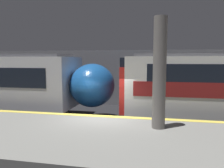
# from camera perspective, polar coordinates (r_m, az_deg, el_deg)

# --- Properties ---
(ground_plane) EXTENTS (120.00, 120.00, 0.00)m
(ground_plane) POSITION_cam_1_polar(r_m,az_deg,el_deg) (9.63, -2.65, -14.23)
(ground_plane) COLOR black
(platform) EXTENTS (40.00, 4.43, 1.06)m
(platform) POSITION_cam_1_polar(r_m,az_deg,el_deg) (7.45, -6.92, -16.23)
(platform) COLOR slate
(platform) RESTS_ON ground
(station_rear_barrier) EXTENTS (50.00, 0.15, 4.08)m
(station_rear_barrier) POSITION_cam_1_polar(r_m,az_deg,el_deg) (16.05, 3.40, 1.55)
(station_rear_barrier) COLOR gray
(station_rear_barrier) RESTS_ON ground
(support_pillar_near) EXTENTS (0.44, 0.44, 3.75)m
(support_pillar_near) POSITION_cam_1_polar(r_m,az_deg,el_deg) (7.49, 12.29, 2.71)
(support_pillar_near) COLOR slate
(support_pillar_near) RESTS_ON platform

